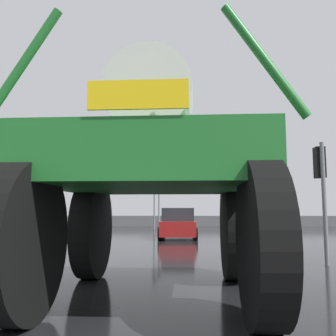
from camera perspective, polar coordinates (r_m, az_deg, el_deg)
name	(u,v)px	position (r m, az deg, el deg)	size (l,w,h in m)	color
ground_plane	(175,238)	(19.01, 1.01, -10.71)	(120.00, 120.00, 0.00)	black
oversize_sprayer	(154,177)	(6.33, -2.12, -1.36)	(4.18, 5.37, 4.07)	black
sedan_ahead	(178,224)	(19.15, 1.56, -8.54)	(1.89, 4.10, 1.52)	maroon
traffic_signal_near_right	(321,176)	(10.81, 22.31, -1.08)	(0.24, 0.54, 3.22)	slate
traffic_signal_far_left	(155,189)	(28.20, -2.07, -3.29)	(0.24, 0.55, 4.06)	slate
traffic_signal_far_right	(159,194)	(28.17, -1.36, -3.99)	(0.24, 0.55, 3.59)	slate
streetlight_far_left	(55,168)	(24.36, -16.83, -0.07)	(1.99, 0.24, 7.10)	slate
roadside_barrier	(178,221)	(33.37, 1.59, -8.08)	(30.41, 0.24, 0.90)	#59595B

